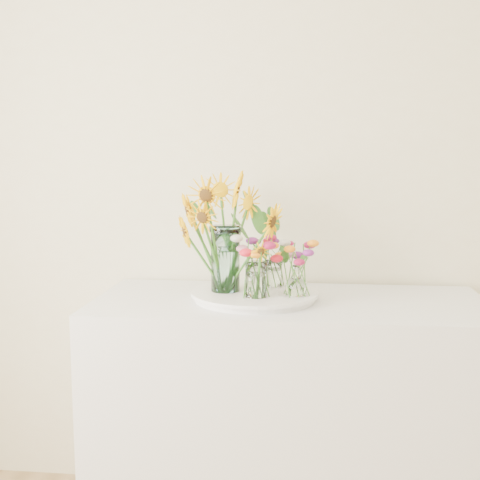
{
  "coord_description": "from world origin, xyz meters",
  "views": [
    {
      "loc": [
        -0.09,
        -0.18,
        1.4
      ],
      "look_at": [
        -0.32,
        1.92,
        1.11
      ],
      "focal_mm": 45.0,
      "sensor_mm": 36.0,
      "label": 1
    }
  ],
  "objects_px": {
    "counter": "(289,419)",
    "small_vase_b": "(296,281)",
    "small_vase_a": "(256,280)",
    "tray": "(255,296)",
    "mason_jar": "(225,259)",
    "small_vase_c": "(274,274)"
  },
  "relations": [
    {
      "from": "counter",
      "to": "small_vase_b",
      "type": "relative_size",
      "value": 12.64
    },
    {
      "from": "small_vase_a",
      "to": "tray",
      "type": "bearing_deg",
      "value": 97.73
    },
    {
      "from": "mason_jar",
      "to": "small_vase_b",
      "type": "distance_m",
      "value": 0.27
    },
    {
      "from": "tray",
      "to": "counter",
      "type": "bearing_deg",
      "value": 4.1
    },
    {
      "from": "tray",
      "to": "small_vase_b",
      "type": "distance_m",
      "value": 0.17
    },
    {
      "from": "tray",
      "to": "small_vase_b",
      "type": "relative_size",
      "value": 3.9
    },
    {
      "from": "counter",
      "to": "small_vase_a",
      "type": "height_order",
      "value": "small_vase_a"
    },
    {
      "from": "counter",
      "to": "small_vase_a",
      "type": "distance_m",
      "value": 0.56
    },
    {
      "from": "counter",
      "to": "mason_jar",
      "type": "xyz_separation_m",
      "value": [
        -0.23,
        -0.01,
        0.6
      ]
    },
    {
      "from": "tray",
      "to": "mason_jar",
      "type": "distance_m",
      "value": 0.17
    },
    {
      "from": "counter",
      "to": "small_vase_b",
      "type": "distance_m",
      "value": 0.53
    },
    {
      "from": "tray",
      "to": "small_vase_b",
      "type": "bearing_deg",
      "value": -18.31
    },
    {
      "from": "tray",
      "to": "mason_jar",
      "type": "relative_size",
      "value": 1.79
    },
    {
      "from": "small_vase_b",
      "to": "counter",
      "type": "bearing_deg",
      "value": 111.26
    },
    {
      "from": "mason_jar",
      "to": "counter",
      "type": "bearing_deg",
      "value": 3.41
    },
    {
      "from": "counter",
      "to": "tray",
      "type": "xyz_separation_m",
      "value": [
        -0.13,
        -0.01,
        0.46
      ]
    },
    {
      "from": "mason_jar",
      "to": "small_vase_a",
      "type": "height_order",
      "value": "mason_jar"
    },
    {
      "from": "counter",
      "to": "small_vase_b",
      "type": "height_order",
      "value": "small_vase_b"
    },
    {
      "from": "small_vase_a",
      "to": "small_vase_c",
      "type": "relative_size",
      "value": 1.23
    },
    {
      "from": "counter",
      "to": "tray",
      "type": "height_order",
      "value": "tray"
    },
    {
      "from": "mason_jar",
      "to": "small_vase_c",
      "type": "bearing_deg",
      "value": 31.26
    },
    {
      "from": "mason_jar",
      "to": "small_vase_c",
      "type": "height_order",
      "value": "mason_jar"
    }
  ]
}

